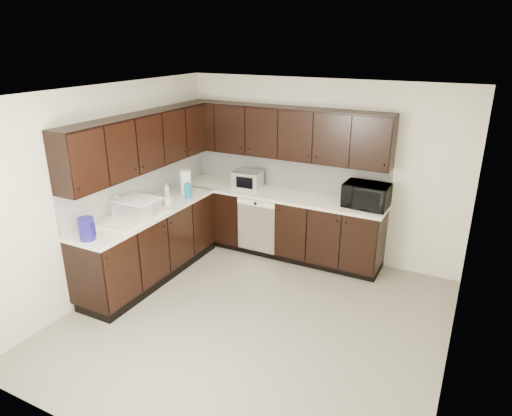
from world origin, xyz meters
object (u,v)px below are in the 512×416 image
(toaster_oven, at_px, (247,180))
(microwave, at_px, (366,196))
(blue_pitcher, at_px, (87,229))
(storage_bin, at_px, (137,207))
(sink, at_px, (131,223))

(toaster_oven, bearing_deg, microwave, -6.82)
(blue_pitcher, bearing_deg, storage_bin, 94.41)
(toaster_oven, xyz_separation_m, blue_pitcher, (-0.68, -2.39, 0.00))
(sink, bearing_deg, microwave, 34.76)
(toaster_oven, distance_m, blue_pitcher, 2.48)
(sink, xyz_separation_m, blue_pitcher, (0.01, -0.69, 0.19))
(storage_bin, bearing_deg, blue_pitcher, -88.01)
(sink, xyz_separation_m, storage_bin, (-0.02, 0.15, 0.16))
(sink, height_order, storage_bin, sink)
(microwave, distance_m, blue_pitcher, 3.39)
(storage_bin, distance_m, blue_pitcher, 0.83)
(microwave, height_order, blue_pitcher, microwave)
(storage_bin, bearing_deg, toaster_oven, 65.36)
(toaster_oven, bearing_deg, storage_bin, -121.02)
(toaster_oven, height_order, blue_pitcher, blue_pitcher)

